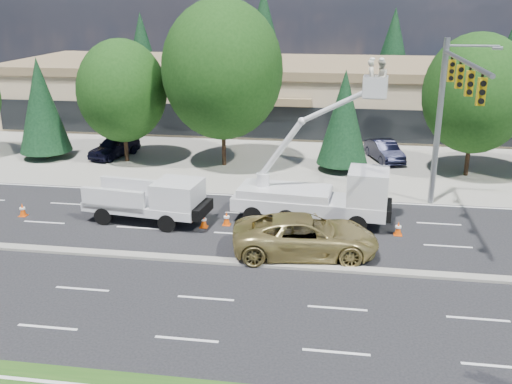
% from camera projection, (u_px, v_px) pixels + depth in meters
% --- Properties ---
extents(ground, '(140.00, 140.00, 0.00)m').
position_uv_depth(ground, '(223.00, 262.00, 24.81)').
color(ground, black).
rests_on(ground, ground).
extents(concrete_apron, '(140.00, 22.00, 0.01)m').
position_uv_depth(concrete_apron, '(276.00, 149.00, 43.53)').
color(concrete_apron, gray).
rests_on(concrete_apron, ground).
extents(road_median, '(120.00, 0.55, 0.12)m').
position_uv_depth(road_median, '(223.00, 261.00, 24.79)').
color(road_median, gray).
rests_on(road_median, ground).
extents(strip_mall, '(50.40, 15.40, 5.50)m').
position_uv_depth(strip_mall, '(289.00, 92.00, 51.96)').
color(strip_mall, tan).
rests_on(strip_mall, ground).
extents(tree_front_b, '(3.61, 3.61, 7.11)m').
position_uv_depth(tree_front_b, '(41.00, 105.00, 39.87)').
color(tree_front_b, '#332114').
rests_on(tree_front_b, ground).
extents(tree_front_c, '(6.07, 6.07, 8.43)m').
position_uv_depth(tree_front_c, '(122.00, 91.00, 38.67)').
color(tree_front_c, '#332114').
rests_on(tree_front_c, ground).
extents(tree_front_d, '(7.95, 7.95, 11.04)m').
position_uv_depth(tree_front_d, '(222.00, 70.00, 37.19)').
color(tree_front_d, '#332114').
rests_on(tree_front_d, ground).
extents(tree_front_e, '(3.37, 3.37, 6.65)m').
position_uv_depth(tree_front_e, '(344.00, 117.00, 37.00)').
color(tree_front_e, '#332114').
rests_on(tree_front_e, ground).
extents(tree_front_f, '(6.51, 6.51, 9.03)m').
position_uv_depth(tree_front_f, '(476.00, 94.00, 35.32)').
color(tree_front_f, '#332114').
rests_on(tree_front_f, ground).
extents(tree_back_a, '(4.80, 4.80, 9.47)m').
position_uv_depth(tree_back_a, '(142.00, 52.00, 65.02)').
color(tree_back_a, '#332114').
rests_on(tree_back_a, ground).
extents(tree_back_b, '(6.10, 6.10, 12.02)m').
position_uv_depth(tree_back_b, '(263.00, 41.00, 62.61)').
color(tree_back_b, '#332114').
rests_on(tree_back_b, ground).
extents(tree_back_c, '(5.11, 5.11, 10.07)m').
position_uv_depth(tree_back_c, '(393.00, 52.00, 60.98)').
color(tree_back_c, '#332114').
rests_on(tree_back_c, ground).
extents(tree_back_d, '(4.41, 4.41, 8.70)m').
position_uv_depth(tree_back_d, '(510.00, 61.00, 59.53)').
color(tree_back_d, '#332114').
rests_on(tree_back_d, ground).
extents(signal_mast, '(2.76, 10.16, 9.00)m').
position_uv_depth(signal_mast, '(449.00, 102.00, 28.04)').
color(signal_mast, gray).
rests_on(signal_mast, ground).
extents(utility_pickup, '(6.23, 2.93, 2.30)m').
position_uv_depth(utility_pickup, '(152.00, 204.00, 29.02)').
color(utility_pickup, silver).
rests_on(utility_pickup, ground).
extents(bucket_truck, '(8.45, 3.06, 8.33)m').
position_uv_depth(bucket_truck, '(326.00, 189.00, 28.61)').
color(bucket_truck, silver).
rests_on(bucket_truck, ground).
extents(traffic_cone_a, '(0.40, 0.40, 0.70)m').
position_uv_depth(traffic_cone_a, '(23.00, 210.00, 29.99)').
color(traffic_cone_a, '#DD4706').
rests_on(traffic_cone_a, ground).
extents(traffic_cone_b, '(0.40, 0.40, 0.70)m').
position_uv_depth(traffic_cone_b, '(204.00, 221.00, 28.50)').
color(traffic_cone_b, '#DD4706').
rests_on(traffic_cone_b, ground).
extents(traffic_cone_c, '(0.40, 0.40, 0.70)m').
position_uv_depth(traffic_cone_c, '(227.00, 219.00, 28.81)').
color(traffic_cone_c, '#DD4706').
rests_on(traffic_cone_c, ground).
extents(traffic_cone_d, '(0.40, 0.40, 0.70)m').
position_uv_depth(traffic_cone_d, '(398.00, 228.00, 27.57)').
color(traffic_cone_d, '#DD4706').
rests_on(traffic_cone_d, ground).
extents(minivan, '(6.78, 3.75, 1.80)m').
position_uv_depth(minivan, '(305.00, 236.00, 25.31)').
color(minivan, '#A08E4D').
rests_on(minivan, ground).
extents(parked_car_west, '(3.02, 4.73, 1.50)m').
position_uv_depth(parked_car_west, '(114.00, 147.00, 41.13)').
color(parked_car_west, black).
rests_on(parked_car_west, ground).
extents(parked_car_east, '(2.83, 4.61, 1.43)m').
position_uv_depth(parked_car_east, '(384.00, 151.00, 40.16)').
color(parked_car_east, black).
rests_on(parked_car_east, ground).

